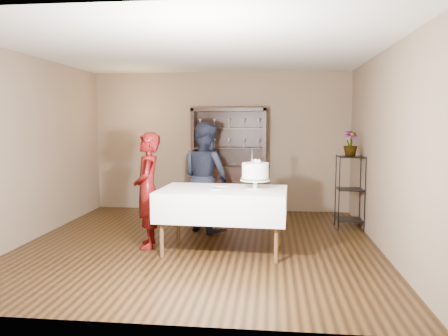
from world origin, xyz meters
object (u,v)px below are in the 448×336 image
at_px(cake_table, 223,204).
at_px(potted_plant, 351,144).
at_px(plant_etagere, 350,189).
at_px(cake, 255,173).
at_px(china_hutch, 229,178).
at_px(man, 206,177).
at_px(woman, 148,190).

distance_m(cake_table, potted_plant, 2.51).
xyz_separation_m(plant_etagere, cake_table, (-1.92, -1.47, -0.00)).
distance_m(cake_table, cake, 0.60).
relative_size(china_hutch, cake, 3.62).
xyz_separation_m(man, potted_plant, (2.30, 0.38, 0.53)).
xyz_separation_m(man, cake, (0.83, -1.02, 0.20)).
height_order(cake, potted_plant, potted_plant).
relative_size(china_hutch, plant_etagere, 1.67).
bearing_deg(cake, china_hutch, 103.55).
distance_m(cake, potted_plant, 2.06).
relative_size(china_hutch, cake_table, 1.15).
xyz_separation_m(plant_etagere, woman, (-2.97, -1.39, 0.15)).
xyz_separation_m(china_hutch, plant_etagere, (2.08, -1.05, -0.01)).
relative_size(plant_etagere, man, 0.69).
bearing_deg(plant_etagere, cake_table, -142.46).
bearing_deg(cake, plant_etagere, 43.48).
distance_m(china_hutch, woman, 2.61).
distance_m(plant_etagere, cake_table, 2.42).
height_order(cake_table, cake, cake).
relative_size(man, potted_plant, 4.20).
bearing_deg(woman, cake_table, 72.65).
xyz_separation_m(cake_table, cake, (0.43, 0.06, 0.42)).
bearing_deg(woman, cake, 76.27).
xyz_separation_m(cake_table, potted_plant, (1.90, 1.46, 0.75)).
bearing_deg(potted_plant, plant_etagere, 35.12).
bearing_deg(plant_etagere, man, -170.42).
relative_size(cake_table, woman, 1.09).
relative_size(china_hutch, woman, 1.25).
bearing_deg(potted_plant, cake_table, -142.44).
distance_m(cake_table, man, 1.17).
bearing_deg(plant_etagere, china_hutch, 153.17).
distance_m(woman, potted_plant, 3.32).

